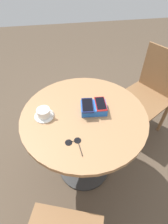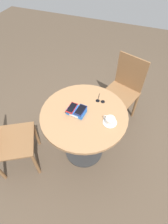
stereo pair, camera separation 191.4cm
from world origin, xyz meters
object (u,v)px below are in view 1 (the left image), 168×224
object	(u,v)px
coffee_cup	(44,113)
sunglasses	(74,142)
phone_box	(94,108)
chair_far_side	(148,94)
round_table	(84,129)
saucer	(44,116)
phone_red	(101,104)
phone_navy	(87,105)

from	to	relation	value
coffee_cup	sunglasses	distance (m)	0.29
phone_box	chair_far_side	distance (m)	0.82
round_table	sunglasses	bearing A→B (deg)	66.35
saucer	coffee_cup	size ratio (longest dim) A/B	1.13
round_table	phone_box	world-z (taller)	phone_box
phone_red	sunglasses	xyz separation A→B (m)	(0.21, 0.24, -0.06)
round_table	chair_far_side	distance (m)	0.84
phone_red	sunglasses	size ratio (longest dim) A/B	1.07
phone_red	saucer	size ratio (longest dim) A/B	1.06
phone_red	phone_navy	xyz separation A→B (m)	(0.09, 0.00, 0.00)
phone_navy	saucer	xyz separation A→B (m)	(0.29, -0.00, -0.06)
phone_red	coffee_cup	size ratio (longest dim) A/B	1.20
phone_box	chair_far_side	xyz separation A→B (m)	(-0.65, -0.40, -0.29)
phone_navy	sunglasses	xyz separation A→B (m)	(0.12, 0.24, -0.06)
round_table	phone_red	world-z (taller)	phone_red
phone_box	coffee_cup	world-z (taller)	coffee_cup
saucer	sunglasses	world-z (taller)	saucer
saucer	sunglasses	distance (m)	0.29
phone_red	saucer	bearing A→B (deg)	0.01
phone_red	coffee_cup	xyz separation A→B (m)	(0.38, 0.00, -0.02)
round_table	chair_far_side	xyz separation A→B (m)	(-0.72, -0.43, -0.11)
round_table	phone_navy	distance (m)	0.22
coffee_cup	sunglasses	xyz separation A→B (m)	(-0.17, 0.24, -0.04)
round_table	coffee_cup	size ratio (longest dim) A/B	7.39
round_table	sunglasses	world-z (taller)	sunglasses
phone_box	phone_navy	world-z (taller)	phone_navy
saucer	phone_red	bearing A→B (deg)	-179.99
round_table	sunglasses	size ratio (longest dim) A/B	6.59
phone_box	round_table	bearing A→B (deg)	16.38
coffee_cup	chair_far_side	xyz separation A→B (m)	(-0.99, -0.40, -0.30)
phone_navy	saucer	size ratio (longest dim) A/B	1.10
coffee_cup	chair_far_side	world-z (taller)	chair_far_side
phone_box	coffee_cup	bearing A→B (deg)	0.00
phone_box	chair_far_side	bearing A→B (deg)	-148.19
phone_box	coffee_cup	distance (m)	0.33
phone_navy	saucer	bearing A→B (deg)	-0.49
phone_box	phone_red	world-z (taller)	phone_red
round_table	saucer	distance (m)	0.31
round_table	sunglasses	xyz separation A→B (m)	(0.10, 0.22, 0.16)
saucer	coffee_cup	world-z (taller)	coffee_cup
round_table	phone_box	xyz separation A→B (m)	(-0.07, -0.02, 0.19)
phone_red	coffee_cup	world-z (taller)	same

